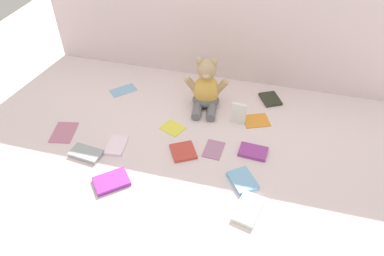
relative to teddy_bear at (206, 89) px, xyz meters
The scene contains 17 objects.
ground_plane 0.21m from the teddy_bear, 86.44° to the right, with size 3.20×3.20×0.00m, color silver.
backdrop_drape 0.40m from the teddy_bear, 87.52° to the left, with size 1.86×0.03×0.77m, color silver.
teddy_bear is the anchor object (origin of this frame).
book_case_0 0.34m from the teddy_bear, 22.21° to the left, with size 0.09×0.11×0.01m, color #282C1E.
book_case_1 0.32m from the teddy_bear, 70.46° to the right, with size 0.08×0.11×0.01m, color #A76F92.
book_case_2 0.35m from the teddy_bear, 92.75° to the right, with size 0.10×0.10×0.01m, color #BD3D33.
book_case_3 0.25m from the teddy_bear, 117.33° to the right, with size 0.08×0.10×0.01m, color yellow.
book_case_4 0.51m from the teddy_bear, 60.39° to the right, with size 0.09×0.11×0.02m, color #75AFDA.
book_case_5 0.64m from the teddy_bear, 62.99° to the right, with size 0.08×0.14×0.02m, color white.
book_case_6 0.50m from the teddy_bear, 128.52° to the right, with size 0.08×0.12×0.01m, color white.
book_case_7 0.62m from the teddy_bear, 131.40° to the right, with size 0.07×0.13×0.02m, color #969C9F.
book_case_8 0.45m from the teddy_bear, behind, with size 0.07×0.13×0.01m, color #79B1D3.
book_case_9 0.68m from the teddy_bear, 147.79° to the right, with size 0.10×0.14×0.01m, color #B76A87.
book_case_10 0.39m from the teddy_bear, 45.18° to the right, with size 0.08×0.12×0.02m, color #923A8C.
book_case_11 0.20m from the teddy_bear, 26.65° to the right, with size 0.07×0.01×0.11m, color white.
book_case_12 0.63m from the teddy_bear, 112.77° to the right, with size 0.09×0.13×0.02m, color purple.
book_case_13 0.28m from the teddy_bear, 12.55° to the right, with size 0.09×0.12×0.01m, color orange.
Camera 1 is at (0.28, -1.17, 1.08)m, focal length 33.44 mm.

